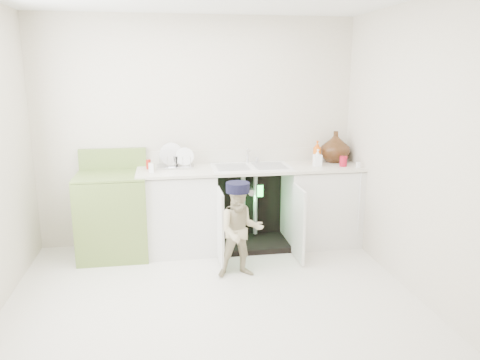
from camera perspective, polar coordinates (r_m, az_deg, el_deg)
name	(u,v)px	position (r m, az deg, el deg)	size (l,w,h in m)	color
ground	(214,299)	(4.16, -3.23, -14.31)	(3.50, 3.50, 0.00)	beige
room_shell	(212,156)	(3.75, -3.47, 2.88)	(6.00, 5.50, 1.26)	beige
counter_run	(254,204)	(5.18, 1.73, -2.94)	(2.44, 1.02, 1.25)	white
avocado_stove	(113,214)	(5.10, -15.19, -3.97)	(0.71, 0.65, 1.10)	olive
repair_worker	(241,230)	(4.41, 0.07, -6.07)	(0.53, 0.60, 0.92)	tan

